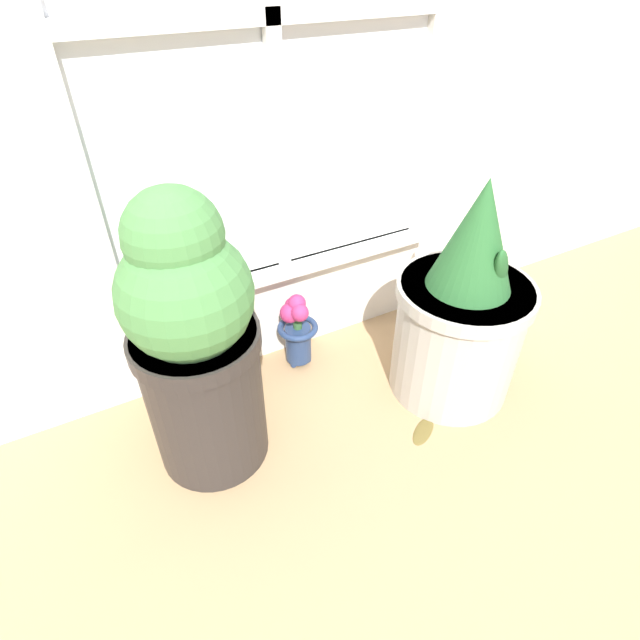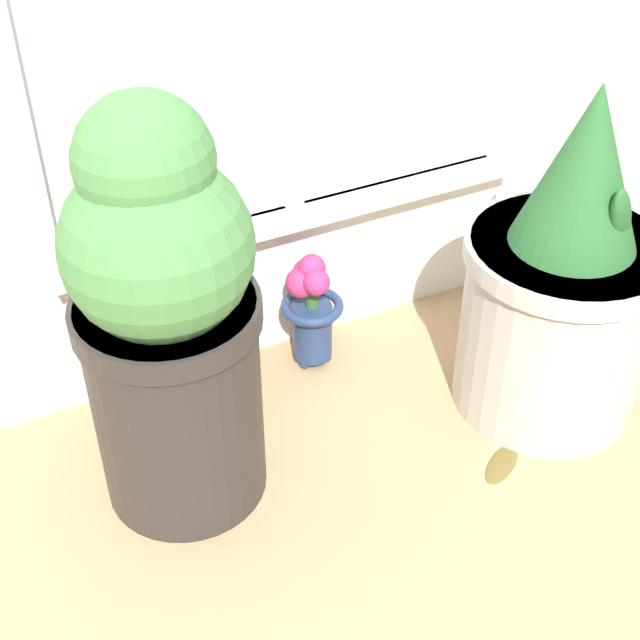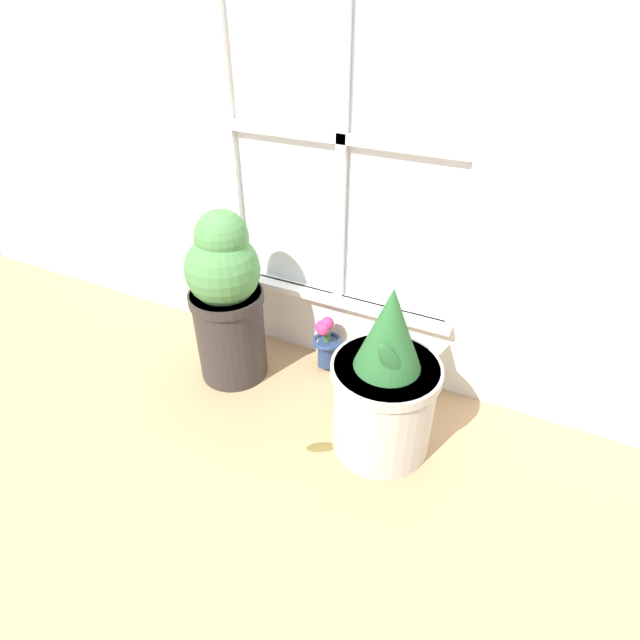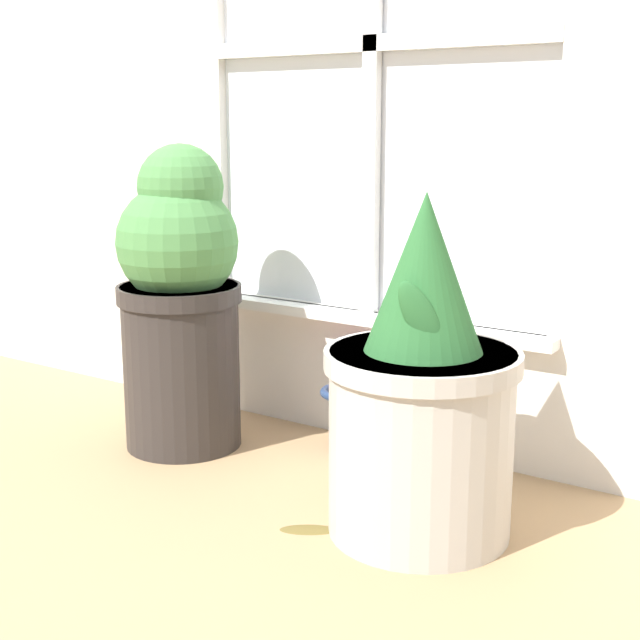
% 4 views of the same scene
% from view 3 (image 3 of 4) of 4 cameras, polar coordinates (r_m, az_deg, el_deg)
% --- Properties ---
extents(ground_plane, '(10.00, 10.00, 0.00)m').
position_cam_3_polar(ground_plane, '(1.83, -5.73, -14.07)').
color(ground_plane, tan).
extents(wall_with_window, '(4.40, 0.10, 2.50)m').
position_cam_3_polar(wall_with_window, '(1.74, 3.10, 31.05)').
color(wall_with_window, silver).
rests_on(wall_with_window, ground_plane).
extents(potted_plant_left, '(0.29, 0.29, 0.71)m').
position_cam_3_polar(potted_plant_left, '(1.94, -10.60, 2.45)').
color(potted_plant_left, '#2D2826').
rests_on(potted_plant_left, ground_plane).
extents(potted_plant_right, '(0.36, 0.36, 0.64)m').
position_cam_3_polar(potted_plant_right, '(1.66, 7.41, -7.55)').
color(potted_plant_right, '#B7B2A8').
rests_on(potted_plant_right, ground_plane).
extents(flower_vase, '(0.12, 0.12, 0.25)m').
position_cam_3_polar(flower_vase, '(2.05, 0.71, -2.47)').
color(flower_vase, navy).
rests_on(flower_vase, ground_plane).
extents(fallen_leaf, '(0.12, 0.10, 0.01)m').
position_cam_3_polar(fallen_leaf, '(1.82, 0.21, -14.25)').
color(fallen_leaf, brown).
rests_on(fallen_leaf, ground_plane).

